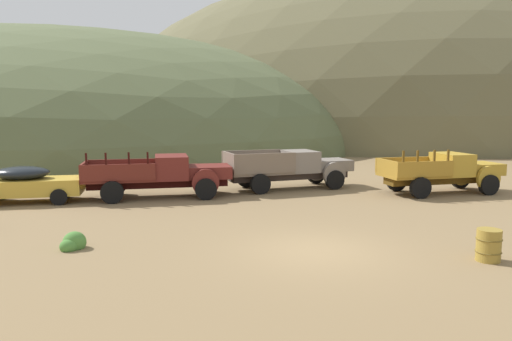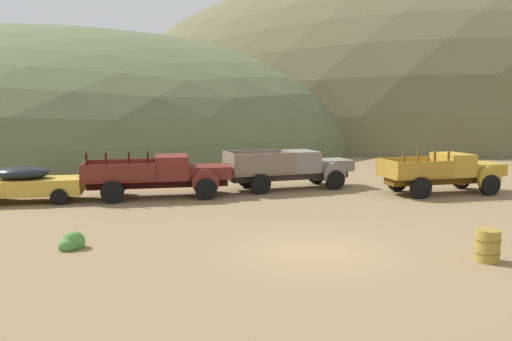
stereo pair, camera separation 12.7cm
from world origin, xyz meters
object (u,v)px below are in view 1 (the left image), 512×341
Objects in this scene: truck_primer_gray at (297,168)px; truck_mustard at (449,172)px; oil_drum_spare at (489,245)px; car_faded_yellow at (32,183)px; truck_oxblood at (169,175)px.

truck_mustard reaches higher than truck_primer_gray.
truck_primer_gray is 7.71× the size of oil_drum_spare.
oil_drum_spare is at bearing -39.03° from car_faded_yellow.
truck_primer_gray is 1.11× the size of truck_mustard.
truck_oxblood is 13.21m from truck_mustard.
truck_mustard is at bearing -30.46° from truck_primer_gray.
oil_drum_spare is (7.13, -11.70, -0.58)m from truck_oxblood.
truck_oxblood is at bearing -177.74° from truck_primer_gray.
car_faded_yellow is 5.78m from truck_oxblood.
oil_drum_spare is (0.68, -12.39, -0.59)m from truck_primer_gray.
truck_mustard is (18.72, -2.86, 0.18)m from car_faded_yellow.
truck_oxblood is (5.76, -0.29, 0.19)m from car_faded_yellow.
oil_drum_spare is (12.90, -11.99, -0.39)m from car_faded_yellow.
truck_mustard reaches higher than oil_drum_spare.
truck_oxblood reaches higher than oil_drum_spare.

